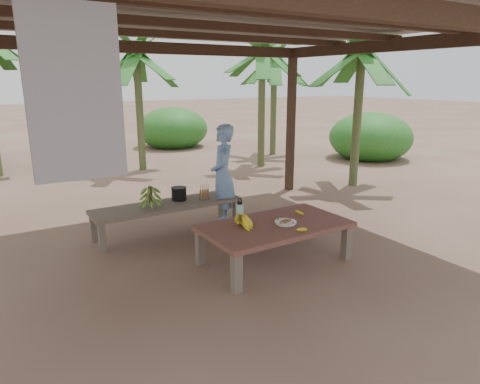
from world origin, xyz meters
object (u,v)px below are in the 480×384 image
bench (168,207)px  woman (223,175)px  work_table (275,229)px  ripe_banana_bunch (240,221)px  water_flask (240,213)px  plate (286,222)px  cooking_pot (179,194)px

bench → woman: (0.90, -0.04, 0.39)m
woman → work_table: bearing=20.5°
bench → ripe_banana_bunch: size_ratio=7.47×
bench → water_flask: 1.49m
ripe_banana_bunch → water_flask: water_flask is taller
work_table → ripe_banana_bunch: 0.49m
ripe_banana_bunch → water_flask: bearing=59.3°
bench → work_table: bearing=-66.5°
ripe_banana_bunch → plate: size_ratio=1.11×
work_table → plate: (0.11, -0.07, 0.08)m
bench → woman: bearing=-3.6°
water_flask → cooking_pot: size_ratio=1.44×
work_table → bench: size_ratio=0.82×
bench → plate: 1.93m
ripe_banana_bunch → cooking_pot: 1.69m
bench → cooking_pot: cooking_pot is taller
work_table → bench: (-0.75, 1.65, -0.04)m
plate → cooking_pot: size_ratio=1.21×
bench → water_flask: water_flask is taller
woman → ripe_banana_bunch: bearing=4.2°
water_flask → ripe_banana_bunch: bearing=-120.7°
ripe_banana_bunch → woman: size_ratio=0.19×
ripe_banana_bunch → bench: bearing=100.3°
work_table → water_flask: water_flask is taller
work_table → cooking_pot: size_ratio=8.23×
ripe_banana_bunch → woman: 1.66m
bench → woman: woman is taller
cooking_pot → woman: bearing=-12.8°
water_flask → work_table: bearing=-32.7°
ripe_banana_bunch → cooking_pot: size_ratio=1.33×
water_flask → woman: woman is taller
cooking_pot → woman: woman is taller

